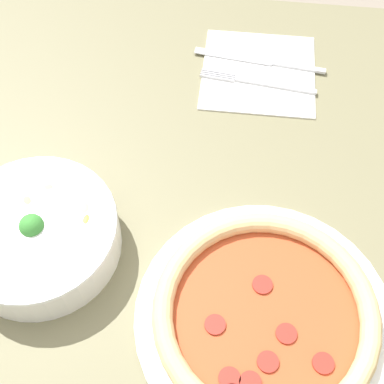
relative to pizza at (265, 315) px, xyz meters
name	(u,v)px	position (x,y,z in m)	size (l,w,h in m)	color
dining_table	(157,316)	(0.03, 0.15, -0.12)	(1.20, 0.82, 0.72)	#706B4C
pizza	(265,315)	(0.00, 0.00, 0.00)	(0.32, 0.32, 0.04)	white
bowl	(38,234)	(0.07, 0.30, 0.02)	(0.22, 0.22, 0.08)	white
napkin	(258,72)	(0.43, 0.03, -0.02)	(0.19, 0.19, 0.00)	white
fork	(259,83)	(0.40, 0.02, -0.01)	(0.03, 0.19, 0.00)	silver
knife	(265,62)	(0.46, 0.02, -0.01)	(0.04, 0.23, 0.01)	silver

